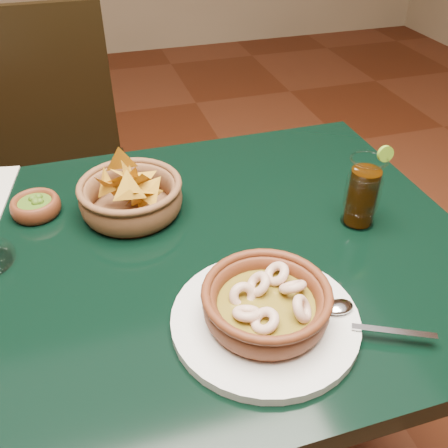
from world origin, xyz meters
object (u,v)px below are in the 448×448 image
object	(u,v)px
dining_chair	(53,172)
shrimp_plate	(266,308)
cola_drink	(363,192)
chip_basket	(131,196)
dining_table	(150,298)

from	to	relation	value
dining_chair	shrimp_plate	world-z (taller)	dining_chair
dining_chair	cola_drink	world-z (taller)	dining_chair
shrimp_plate	chip_basket	world-z (taller)	chip_basket
dining_table	dining_chair	bearing A→B (deg)	103.86
dining_chair	cola_drink	distance (m)	0.97
dining_chair	chip_basket	world-z (taller)	dining_chair
dining_table	shrimp_plate	size ratio (longest dim) A/B	3.27
dining_table	cola_drink	xyz separation A→B (m)	(0.41, -0.01, 0.17)
dining_table	cola_drink	bearing A→B (deg)	-1.69
dining_chair	chip_basket	distance (m)	0.64
dining_table	shrimp_plate	bearing A→B (deg)	-53.58
dining_table	chip_basket	size ratio (longest dim) A/B	5.12
dining_table	dining_chair	world-z (taller)	dining_chair
dining_table	cola_drink	world-z (taller)	cola_drink
dining_table	shrimp_plate	world-z (taller)	shrimp_plate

